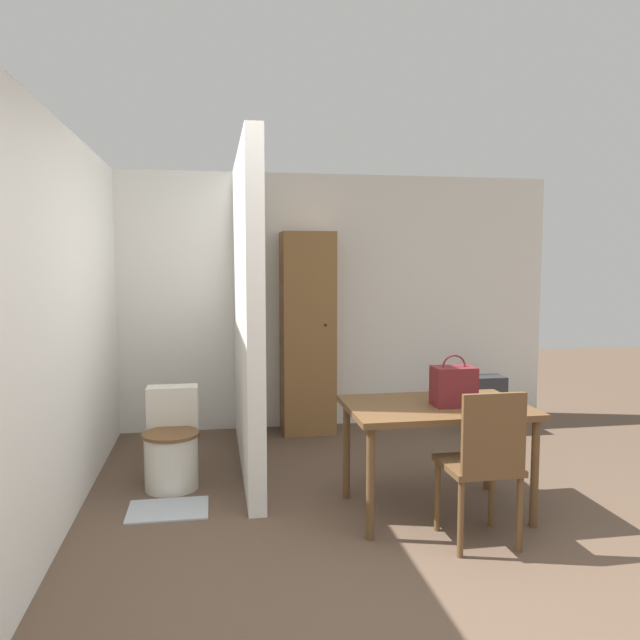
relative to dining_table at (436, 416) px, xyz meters
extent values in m
plane|color=brown|center=(-0.41, -1.09, -0.65)|extent=(16.00, 16.00, 0.00)
cube|color=white|center=(-0.41, 2.35, 0.60)|extent=(4.81, 0.12, 2.50)
cube|color=white|center=(-2.38, 0.60, 0.60)|extent=(0.12, 4.39, 2.50)
cube|color=white|center=(-1.16, 1.19, 0.60)|extent=(0.12, 2.20, 2.50)
cube|color=brown|center=(0.00, 0.00, 0.06)|extent=(1.17, 0.78, 0.04)
cylinder|color=brown|center=(-0.52, -0.33, -0.30)|extent=(0.05, 0.05, 0.68)
cylinder|color=brown|center=(0.52, -0.33, -0.30)|extent=(0.05, 0.05, 0.68)
cylinder|color=brown|center=(-0.52, 0.33, -0.30)|extent=(0.05, 0.05, 0.68)
cylinder|color=brown|center=(0.52, 0.33, -0.30)|extent=(0.05, 0.05, 0.68)
cube|color=brown|center=(0.09, -0.45, -0.19)|extent=(0.42, 0.42, 0.04)
cube|color=brown|center=(0.10, -0.65, 0.06)|extent=(0.37, 0.03, 0.45)
cylinder|color=brown|center=(-0.09, -0.28, -0.42)|extent=(0.04, 0.04, 0.44)
cylinder|color=brown|center=(0.27, -0.28, -0.42)|extent=(0.04, 0.04, 0.44)
cylinder|color=brown|center=(-0.08, -0.63, -0.42)|extent=(0.04, 0.04, 0.44)
cylinder|color=brown|center=(0.27, -0.63, -0.42)|extent=(0.04, 0.04, 0.44)
cylinder|color=silver|center=(-1.74, 0.73, -0.45)|extent=(0.38, 0.38, 0.39)
cylinder|color=brown|center=(-1.74, 0.73, -0.24)|extent=(0.41, 0.41, 0.02)
cube|color=silver|center=(-1.74, 0.99, -0.10)|extent=(0.38, 0.18, 0.31)
cube|color=maroon|center=(0.10, -0.05, 0.20)|extent=(0.27, 0.18, 0.25)
torus|color=maroon|center=(0.10, -0.05, 0.33)|extent=(0.16, 0.01, 0.16)
cube|color=brown|center=(-0.53, 2.07, 0.32)|extent=(0.50, 0.40, 1.92)
sphere|color=black|center=(-0.39, 1.86, 0.41)|extent=(0.02, 0.02, 0.02)
cube|color=#B2BCC6|center=(-1.74, 0.32, -0.64)|extent=(0.53, 0.39, 0.01)
cube|color=#2D2D33|center=(1.18, 1.79, -0.37)|extent=(0.33, 0.23, 0.54)
camera|label=1|loc=(-1.42, -3.79, 1.00)|focal=35.00mm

